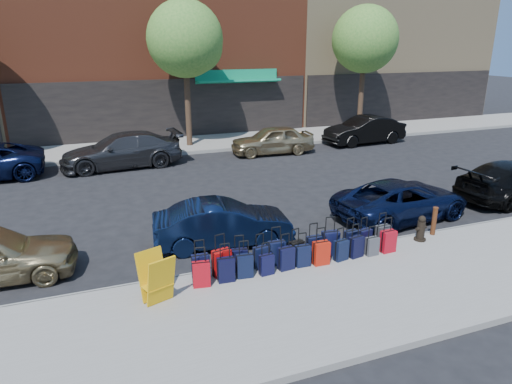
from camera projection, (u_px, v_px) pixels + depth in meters
name	position (u px, v px, depth m)	size (l,w,h in m)	color
ground	(237.00, 205.00, 15.77)	(120.00, 120.00, 0.00)	black
sidewalk_near	(332.00, 297.00, 9.98)	(60.00, 4.00, 0.15)	gray
sidewalk_far	(179.00, 145.00, 24.63)	(60.00, 4.00, 0.15)	gray
curb_near	(293.00, 258.00, 11.77)	(60.00, 0.08, 0.15)	gray
curb_far	(187.00, 153.00, 22.84)	(60.00, 0.08, 0.15)	gray
tree_center	(188.00, 41.00, 22.73)	(3.80, 3.80, 7.27)	black
tree_right	(367.00, 41.00, 26.26)	(3.80, 3.80, 7.27)	black
suitcase_front_0	(201.00, 267.00, 10.52)	(0.40, 0.23, 0.96)	black
suitcase_front_1	(222.00, 263.00, 10.67)	(0.46, 0.31, 1.03)	#B20B0B
suitcase_front_2	(240.00, 260.00, 10.89)	(0.40, 0.26, 0.91)	black
suitcase_front_3	(261.00, 257.00, 11.07)	(0.39, 0.25, 0.87)	black
suitcase_front_4	(277.00, 253.00, 11.20)	(0.41, 0.24, 0.98)	black
suitcase_front_5	(296.00, 251.00, 11.36)	(0.39, 0.27, 0.87)	black
suitcase_front_6	(314.00, 247.00, 11.57)	(0.39, 0.22, 0.92)	black
suitcase_front_7	(330.00, 243.00, 11.70)	(0.45, 0.28, 1.03)	black
suitcase_front_8	(351.00, 241.00, 11.93)	(0.40, 0.25, 0.91)	black
suitcase_front_9	(364.00, 239.00, 12.07)	(0.39, 0.27, 0.88)	black
suitcase_front_10	(383.00, 235.00, 12.25)	(0.40, 0.24, 0.92)	#333337
suitcase_back_0	(201.00, 274.00, 10.21)	(0.42, 0.28, 0.93)	#AA0A16
suitcase_back_1	(226.00, 270.00, 10.42)	(0.40, 0.25, 0.92)	black
suitcase_back_2	(245.00, 266.00, 10.61)	(0.40, 0.26, 0.90)	black
suitcase_back_3	(266.00, 265.00, 10.74)	(0.35, 0.22, 0.80)	black
suitcase_back_4	(286.00, 258.00, 10.97)	(0.40, 0.26, 0.91)	black
suitcase_back_5	(303.00, 256.00, 11.14)	(0.37, 0.22, 0.86)	black
suitcase_back_6	(321.00, 253.00, 11.22)	(0.40, 0.24, 0.95)	#B31B0B
suitcase_back_7	(341.00, 250.00, 11.44)	(0.39, 0.27, 0.85)	black
suitcase_back_8	(356.00, 247.00, 11.61)	(0.40, 0.28, 0.88)	black
suitcase_back_9	(372.00, 246.00, 11.72)	(0.34, 0.20, 0.78)	#3E3F44
suitcase_back_10	(388.00, 241.00, 11.89)	(0.41, 0.25, 0.94)	#A60A19
fire_hydrant	(421.00, 229.00, 12.56)	(0.37, 0.32, 0.72)	black
bollard	(434.00, 221.00, 12.91)	(0.15, 0.15, 0.82)	#38190C
display_rack	(157.00, 278.00, 9.54)	(0.79, 0.83, 1.08)	#D99E0C
car_near_1	(223.00, 224.00, 12.56)	(1.33, 3.80, 1.25)	#0B1733
car_near_2	(402.00, 200.00, 14.44)	(2.08, 4.52, 1.26)	#0B1333
car_far_1	(122.00, 150.00, 20.37)	(2.15, 5.29, 1.53)	#343437
car_far_2	(272.00, 140.00, 22.84)	(1.67, 4.14, 1.41)	tan
car_far_3	(364.00, 130.00, 25.12)	(1.59, 4.55, 1.50)	black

